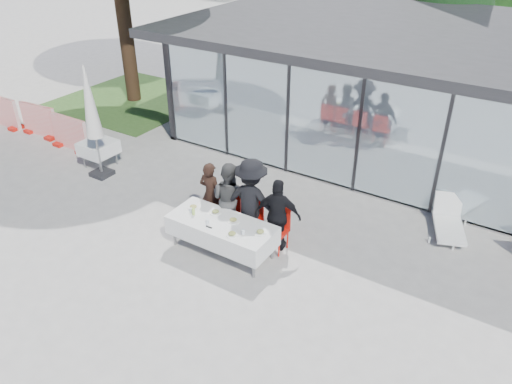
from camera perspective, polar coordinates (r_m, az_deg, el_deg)
ground at (r=10.35m, az=-3.14°, el=-7.89°), size 90.00×90.00×0.00m
pavilion at (r=15.58m, az=21.22°, el=12.52°), size 14.80×8.80×3.44m
dining_table at (r=10.31m, az=-3.93°, el=-4.38°), size 2.26×0.96×0.75m
diner_a at (r=11.09m, az=-5.19°, el=-0.26°), size 0.58×0.58×1.55m
diner_chair_a at (r=11.23m, az=-5.07°, el=-1.26°), size 0.44×0.44×0.97m
diner_b at (r=10.80m, az=-3.13°, el=-0.69°), size 0.82×0.82×1.67m
diner_chair_b at (r=10.97m, az=-3.02°, el=-1.98°), size 0.44×0.44×0.97m
diner_c at (r=10.46m, az=-0.53°, el=-1.03°), size 1.39×1.39×1.91m
diner_chair_c at (r=10.70m, az=-0.45°, el=-2.88°), size 0.44×0.44×0.97m
diner_d at (r=10.25m, az=2.54°, el=-2.70°), size 1.19×1.19×1.64m
diner_chair_d at (r=10.42m, az=2.56°, el=-3.93°), size 0.44×0.44×0.97m
plate_a at (r=10.67m, az=-7.18°, el=-1.71°), size 0.24×0.24×0.07m
plate_b at (r=10.46m, az=-4.65°, el=-2.28°), size 0.24×0.24×0.07m
plate_c at (r=10.18m, az=-2.62°, el=-3.23°), size 0.24×0.24×0.07m
plate_d at (r=9.82m, az=0.51°, el=-4.60°), size 0.24×0.24×0.07m
plate_extra at (r=9.77m, az=-2.76°, el=-4.81°), size 0.24×0.24×0.07m
juice_bottle at (r=10.43m, az=-7.16°, el=-2.22°), size 0.06×0.06×0.15m
drinking_glasses at (r=10.14m, az=-4.91°, el=-3.32°), size 1.43×0.22×0.10m
folded_eyeglasses at (r=10.04m, az=-5.40°, el=-4.01°), size 0.14×0.03×0.01m
spare_table_left at (r=14.34m, az=-17.57°, el=4.82°), size 0.86×0.86×0.74m
market_umbrella at (r=13.31m, az=-18.38°, el=9.05°), size 0.50×0.50×3.00m
lounger at (r=11.90m, az=21.14°, el=-3.01°), size 1.03×1.46×0.72m
grass_patch at (r=19.39m, az=-13.72°, el=10.26°), size 5.00×5.00×0.02m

